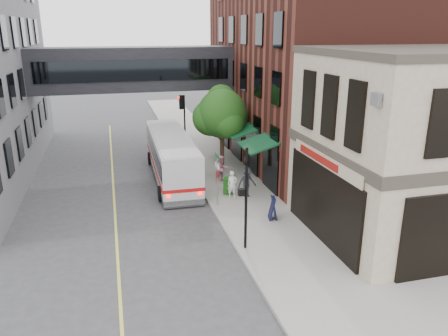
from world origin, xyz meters
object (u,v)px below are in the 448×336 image
pedestrian_b (222,169)px  sandwich_board (273,208)px  bus (171,155)px  pedestrian_c (247,182)px  newspaper_box (228,186)px  pedestrian_a (232,184)px

pedestrian_b → sandwich_board: bearing=-96.6°
bus → pedestrian_c: bus is taller
pedestrian_b → sandwich_board: size_ratio=1.45×
pedestrian_c → sandwich_board: size_ratio=1.52×
pedestrian_b → newspaper_box: pedestrian_b is taller
newspaper_box → pedestrian_b: bearing=106.0°
bus → pedestrian_c: (3.56, -4.64, -0.54)m
bus → newspaper_box: (2.66, -3.92, -0.93)m
sandwich_board → pedestrian_b: bearing=113.5°
newspaper_box → bus: bearing=145.4°
newspaper_box → sandwich_board: bearing=-50.9°
bus → pedestrian_c: bearing=-52.5°
pedestrian_b → newspaper_box: (-0.19, -2.10, -0.35)m
pedestrian_c → sandwich_board: 3.23m
pedestrian_a → pedestrian_c: size_ratio=0.87×
newspaper_box → sandwich_board: (1.26, -3.92, 0.09)m
pedestrian_c → sandwich_board: pedestrian_c is taller
bus → newspaper_box: size_ratio=10.80×
pedestrian_b → newspaper_box: 2.14m
pedestrian_a → pedestrian_b: 2.68m
pedestrian_b → sandwich_board: (1.06, -6.02, -0.26)m
pedestrian_a → newspaper_box: pedestrian_a is taller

